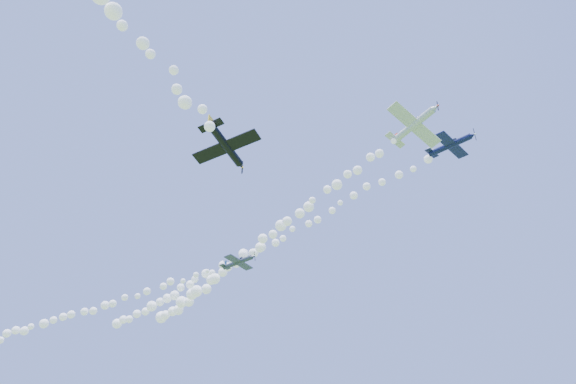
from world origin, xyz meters
The scene contains 7 objects.
plane_white centered at (23.79, -6.06, 48.30)m, with size 7.84×8.12×2.42m.
smoke_trail_white centered at (-10.37, 7.50, 47.98)m, with size 64.11×27.20×3.29m, color white, non-canonical shape.
plane_navy centered at (26.57, 4.37, 52.54)m, with size 7.57×7.95×3.03m.
smoke_trail_navy centered at (-17.81, 14.02, 52.36)m, with size 84.43×20.53×2.95m, color white, non-canonical shape.
plane_grey centered at (-12.36, 7.21, 46.41)m, with size 6.88×7.05×1.93m.
smoke_trail_grey centered at (-52.26, 6.14, 46.00)m, with size 75.74×4.45×3.10m, color white, non-canonical shape.
plane_black centered at (6.38, -21.54, 39.63)m, with size 7.89×7.49×2.64m.
Camera 1 is at (30.49, -49.70, 2.00)m, focal length 30.00 mm.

